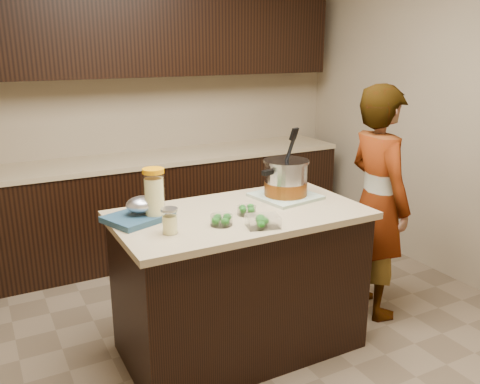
{
  "coord_description": "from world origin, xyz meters",
  "views": [
    {
      "loc": [
        -1.32,
        -2.48,
        1.84
      ],
      "look_at": [
        0.0,
        0.0,
        1.02
      ],
      "focal_mm": 38.0,
      "sensor_mm": 36.0,
      "label": 1
    }
  ],
  "objects_px": {
    "stock_pot": "(286,180)",
    "person": "(378,203)",
    "island": "(240,281)",
    "lemonade_pitcher": "(154,197)"
  },
  "relations": [
    {
      "from": "stock_pot",
      "to": "person",
      "type": "xyz_separation_m",
      "value": [
        0.67,
        -0.12,
        -0.21
      ]
    },
    {
      "from": "island",
      "to": "person",
      "type": "height_order",
      "value": "person"
    },
    {
      "from": "stock_pot",
      "to": "person",
      "type": "distance_m",
      "value": 0.72
    },
    {
      "from": "lemonade_pitcher",
      "to": "person",
      "type": "relative_size",
      "value": 0.18
    },
    {
      "from": "island",
      "to": "lemonade_pitcher",
      "type": "xyz_separation_m",
      "value": [
        -0.48,
        0.1,
        0.58
      ]
    },
    {
      "from": "person",
      "to": "lemonade_pitcher",
      "type": "bearing_deg",
      "value": 94.15
    },
    {
      "from": "island",
      "to": "lemonade_pitcher",
      "type": "bearing_deg",
      "value": 168.86
    },
    {
      "from": "stock_pot",
      "to": "person",
      "type": "relative_size",
      "value": 0.25
    },
    {
      "from": "island",
      "to": "person",
      "type": "relative_size",
      "value": 0.91
    },
    {
      "from": "island",
      "to": "person",
      "type": "bearing_deg",
      "value": -0.47
    }
  ]
}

